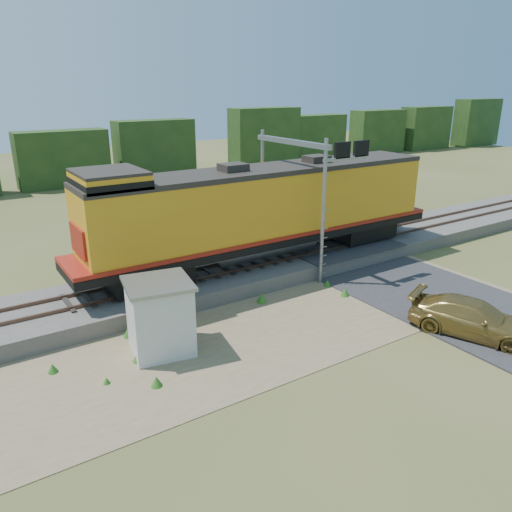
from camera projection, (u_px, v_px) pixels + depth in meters
ground at (308, 321)px, 22.58m from camera, size 140.00×140.00×0.00m
ballast at (239, 273)px, 27.19m from camera, size 70.00×5.00×0.80m
rails at (239, 264)px, 27.03m from camera, size 70.00×1.54×0.16m
dirt_shoulder at (265, 327)px, 21.93m from camera, size 26.00×8.00×0.03m
road at (401, 282)px, 26.77m from camera, size 7.00×66.00×0.86m
tree_line_north at (77, 156)px, 51.58m from camera, size 130.00×3.00×6.50m
weed_clumps at (241, 340)px, 20.85m from camera, size 15.00×6.20×0.56m
locomotive at (263, 209)px, 26.92m from camera, size 21.84×3.33×5.63m
shed at (160, 316)px, 19.60m from camera, size 2.91×2.91×2.97m
signal_gantry at (305, 171)px, 26.89m from camera, size 3.03×6.20×7.64m
car at (473, 319)px, 21.09m from camera, size 3.93×5.67×1.52m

